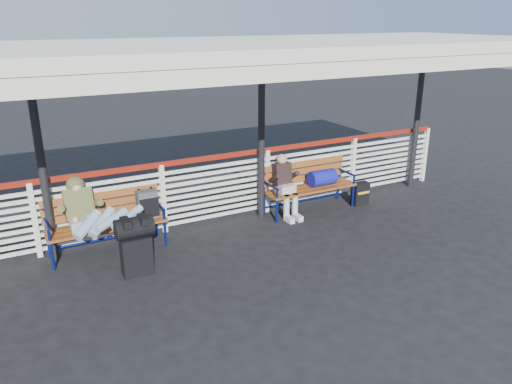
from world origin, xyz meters
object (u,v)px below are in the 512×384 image
traveler_man (99,217)px  suitcase_side (360,193)px  luggage_stack (135,244)px  companion_person (285,185)px  bench_left (118,213)px  bench_right (314,180)px

traveler_man → suitcase_side: traveler_man is taller
luggage_stack → companion_person: (3.02, 0.91, 0.12)m
traveler_man → companion_person: bearing=4.8°
bench_left → companion_person: bearing=-1.1°
bench_right → suitcase_side: size_ratio=4.01×
suitcase_side → traveler_man: bearing=-177.1°
traveler_man → luggage_stack: bearing=-61.0°
bench_right → companion_person: size_ratio=1.57×
luggage_stack → companion_person: 3.15m
luggage_stack → suitcase_side: bearing=9.4°
luggage_stack → traveler_man: 0.76m
companion_person → suitcase_side: bearing=-6.9°
traveler_man → companion_person: size_ratio=1.33×
luggage_stack → companion_person: companion_person is taller
luggage_stack → traveler_man: size_ratio=0.57×
bench_left → companion_person: 3.03m
bench_right → companion_person: companion_person is taller
luggage_stack → suitcase_side: 4.68m
luggage_stack → bench_left: (-0.01, 0.97, 0.12)m
luggage_stack → bench_left: bench_left is taller
companion_person → bench_left: bearing=178.9°
luggage_stack → bench_right: (3.67, 0.96, 0.10)m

